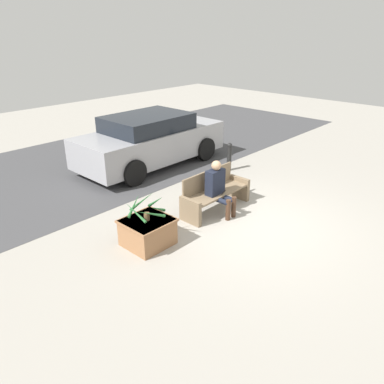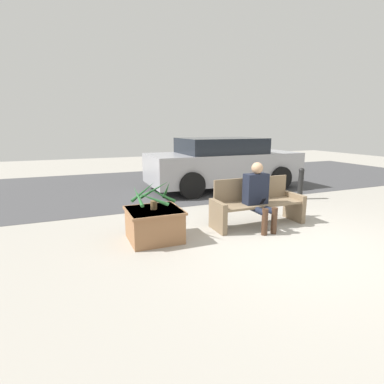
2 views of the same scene
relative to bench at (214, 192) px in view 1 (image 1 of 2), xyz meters
The scene contains 8 objects.
ground_plane 1.11m from the bench, 90.54° to the right, with size 30.00×30.00×0.00m, color #9E998E.
road_surface 4.68m from the bench, 90.12° to the left, with size 20.00×6.00×0.01m, color #424244.
bench is the anchor object (origin of this frame).
person_seated 0.33m from the bench, 119.22° to the right, with size 0.43×0.61×1.19m.
planter_box 1.99m from the bench, behind, with size 0.85×0.81×0.52m.
potted_plant 2.03m from the bench, behind, with size 0.67×0.71×0.49m.
parked_car 3.43m from the bench, 72.52° to the left, with size 4.45×1.98×1.49m.
bollard_post 2.54m from the bench, 30.19° to the left, with size 0.14×0.14×0.81m.
Camera 1 is at (-5.85, -3.73, 3.73)m, focal length 35.00 mm.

